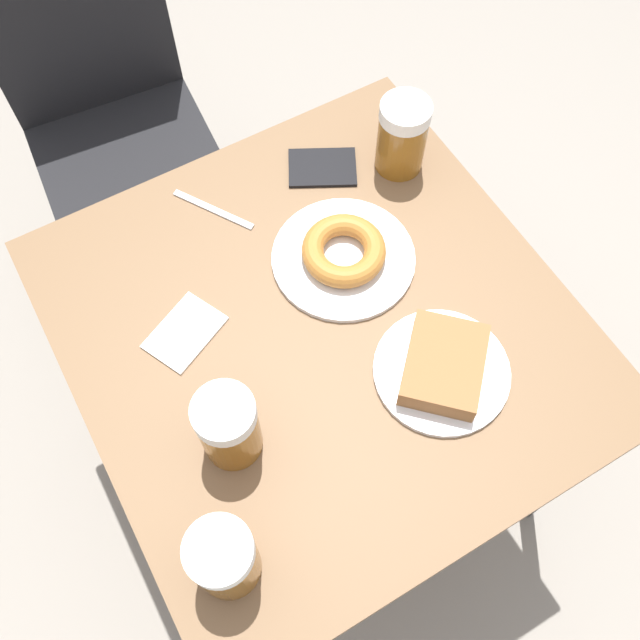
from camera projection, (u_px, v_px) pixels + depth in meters
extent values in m
plane|color=gray|center=(320.00, 450.00, 1.81)|extent=(8.00, 8.00, 0.00)
cube|color=brown|center=(320.00, 330.00, 1.19)|extent=(0.80, 0.84, 0.03)
cylinder|color=black|center=(568.00, 473.00, 1.44)|extent=(0.04, 0.04, 0.67)
cylinder|color=black|center=(93.00, 340.00, 1.58)|extent=(0.04, 0.04, 0.67)
cylinder|color=black|center=(370.00, 207.00, 1.74)|extent=(0.04, 0.04, 0.67)
cube|color=black|center=(128.00, 157.00, 1.66)|extent=(0.43, 0.43, 0.02)
cube|color=black|center=(76.00, 26.00, 1.53)|extent=(0.40, 0.07, 0.44)
cylinder|color=black|center=(105.00, 293.00, 1.76)|extent=(0.03, 0.03, 0.45)
cylinder|color=black|center=(236.00, 243.00, 1.83)|extent=(0.03, 0.03, 0.45)
cylinder|color=black|center=(66.00, 190.00, 1.90)|extent=(0.03, 0.03, 0.45)
cylinder|color=black|center=(189.00, 147.00, 1.97)|extent=(0.03, 0.03, 0.45)
cylinder|color=silver|center=(441.00, 371.00, 1.14)|extent=(0.22, 0.22, 0.01)
cube|color=brown|center=(444.00, 365.00, 1.12)|extent=(0.19, 0.19, 0.04)
cylinder|color=silver|center=(343.00, 258.00, 1.24)|extent=(0.25, 0.25, 0.01)
torus|color=#B2702D|center=(344.00, 251.00, 1.21)|extent=(0.15, 0.15, 0.04)
cylinder|color=#8C5619|center=(401.00, 142.00, 1.28)|extent=(0.09, 0.09, 0.12)
cylinder|color=white|center=(406.00, 112.00, 1.22)|extent=(0.09, 0.09, 0.03)
cylinder|color=#8C5619|center=(226.00, 560.00, 0.95)|extent=(0.09, 0.09, 0.12)
cylinder|color=white|center=(219.00, 551.00, 0.89)|extent=(0.09, 0.09, 0.03)
cylinder|color=#8C5619|center=(230.00, 430.00, 1.04)|extent=(0.09, 0.09, 0.12)
cylinder|color=white|center=(224.00, 413.00, 0.97)|extent=(0.09, 0.09, 0.03)
cube|color=white|center=(185.00, 332.00, 1.17)|extent=(0.15, 0.13, 0.00)
cube|color=silver|center=(213.00, 210.00, 1.29)|extent=(0.10, 0.15, 0.00)
cube|color=black|center=(322.00, 168.00, 1.33)|extent=(0.15, 0.14, 0.01)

